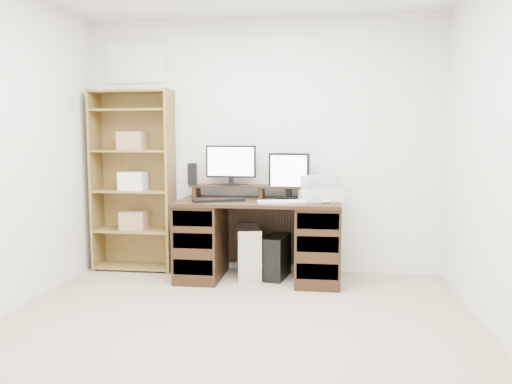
% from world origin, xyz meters
% --- Properties ---
extents(room, '(3.54, 4.04, 2.54)m').
position_xyz_m(room, '(-0.00, 0.00, 1.25)').
color(room, tan).
rests_on(room, ground).
extents(desk, '(1.50, 0.70, 0.75)m').
position_xyz_m(desk, '(0.02, 1.64, 0.39)').
color(desk, black).
rests_on(desk, ground).
extents(riser_shelf, '(1.40, 0.22, 0.12)m').
position_xyz_m(riser_shelf, '(0.02, 1.85, 0.84)').
color(riser_shelf, black).
rests_on(riser_shelf, desk).
extents(monitor_wide, '(0.49, 0.13, 0.39)m').
position_xyz_m(monitor_wide, '(-0.28, 1.83, 1.09)').
color(monitor_wide, black).
rests_on(monitor_wide, riser_shelf).
extents(monitor_small, '(0.40, 0.18, 0.43)m').
position_xyz_m(monitor_small, '(0.28, 1.82, 0.99)').
color(monitor_small, black).
rests_on(monitor_small, desk).
extents(speaker, '(0.09, 0.09, 0.21)m').
position_xyz_m(speaker, '(-0.67, 1.83, 0.98)').
color(speaker, black).
rests_on(speaker, riser_shelf).
extents(keyboard_black, '(0.49, 0.32, 0.03)m').
position_xyz_m(keyboard_black, '(-0.34, 1.52, 0.76)').
color(keyboard_black, black).
rests_on(keyboard_black, desk).
extents(keyboard_white, '(0.44, 0.23, 0.02)m').
position_xyz_m(keyboard_white, '(0.24, 1.49, 0.76)').
color(keyboard_white, white).
rests_on(keyboard_white, desk).
extents(mouse, '(0.09, 0.07, 0.03)m').
position_xyz_m(mouse, '(0.63, 1.51, 0.77)').
color(mouse, silver).
rests_on(mouse, desk).
extents(printer, '(0.43, 0.36, 0.09)m').
position_xyz_m(printer, '(0.58, 1.71, 0.80)').
color(printer, beige).
rests_on(printer, desk).
extents(basket, '(0.38, 0.32, 0.14)m').
position_xyz_m(basket, '(0.58, 1.71, 0.91)').
color(basket, '#A5AAB0').
rests_on(basket, printer).
extents(tower_silver, '(0.31, 0.52, 0.48)m').
position_xyz_m(tower_silver, '(-0.09, 1.72, 0.24)').
color(tower_silver, silver).
rests_on(tower_silver, ground).
extents(tower_black, '(0.24, 0.43, 0.40)m').
position_xyz_m(tower_black, '(0.18, 1.71, 0.20)').
color(tower_black, black).
rests_on(tower_black, ground).
extents(bookshelf, '(0.80, 0.30, 1.80)m').
position_xyz_m(bookshelf, '(-1.28, 1.86, 0.92)').
color(bookshelf, olive).
rests_on(bookshelf, ground).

